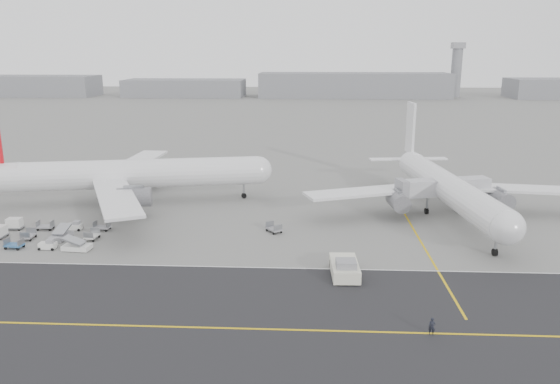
{
  "coord_description": "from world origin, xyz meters",
  "views": [
    {
      "loc": [
        13.41,
        -66.85,
        26.91
      ],
      "look_at": [
        9.38,
        12.0,
        6.32
      ],
      "focal_mm": 35.0,
      "sensor_mm": 36.0,
      "label": 1
    }
  ],
  "objects_px": {
    "pushback_tug": "(345,268)",
    "jet_bridge": "(445,189)",
    "ground_crew_a": "(432,327)",
    "airliner_b": "(445,186)",
    "airliner_a": "(126,174)",
    "control_tower": "(456,69)"
  },
  "relations": [
    {
      "from": "pushback_tug",
      "to": "jet_bridge",
      "type": "xyz_separation_m",
      "value": [
        18.26,
        26.85,
        3.38
      ]
    },
    {
      "from": "pushback_tug",
      "to": "ground_crew_a",
      "type": "distance_m",
      "value": 15.97
    },
    {
      "from": "jet_bridge",
      "to": "airliner_b",
      "type": "bearing_deg",
      "value": 51.06
    },
    {
      "from": "airliner_b",
      "to": "airliner_a",
      "type": "bearing_deg",
      "value": 168.68
    },
    {
      "from": "control_tower",
      "to": "airliner_a",
      "type": "bearing_deg",
      "value": -116.64
    },
    {
      "from": "airliner_a",
      "to": "jet_bridge",
      "type": "relative_size",
      "value": 3.11
    },
    {
      "from": "jet_bridge",
      "to": "ground_crew_a",
      "type": "height_order",
      "value": "jet_bridge"
    },
    {
      "from": "airliner_b",
      "to": "jet_bridge",
      "type": "height_order",
      "value": "airliner_b"
    },
    {
      "from": "ground_crew_a",
      "to": "pushback_tug",
      "type": "bearing_deg",
      "value": 133.11
    },
    {
      "from": "ground_crew_a",
      "to": "control_tower",
      "type": "bearing_deg",
      "value": 90.21
    },
    {
      "from": "control_tower",
      "to": "airliner_a",
      "type": "height_order",
      "value": "control_tower"
    },
    {
      "from": "ground_crew_a",
      "to": "airliner_a",
      "type": "bearing_deg",
      "value": 149.49
    },
    {
      "from": "pushback_tug",
      "to": "ground_crew_a",
      "type": "xyz_separation_m",
      "value": [
        7.55,
        -14.07,
        -0.14
      ]
    },
    {
      "from": "airliner_a",
      "to": "airliner_b",
      "type": "xyz_separation_m",
      "value": [
        55.75,
        -4.44,
        -0.45
      ]
    },
    {
      "from": "airliner_a",
      "to": "ground_crew_a",
      "type": "bearing_deg",
      "value": -146.32
    },
    {
      "from": "airliner_a",
      "to": "pushback_tug",
      "type": "bearing_deg",
      "value": -141.04
    },
    {
      "from": "airliner_b",
      "to": "jet_bridge",
      "type": "xyz_separation_m",
      "value": [
        -0.11,
        -0.23,
        -0.43
      ]
    },
    {
      "from": "airliner_b",
      "to": "pushback_tug",
      "type": "xyz_separation_m",
      "value": [
        -18.37,
        -27.08,
        -3.8
      ]
    },
    {
      "from": "pushback_tug",
      "to": "ground_crew_a",
      "type": "relative_size",
      "value": 4.93
    },
    {
      "from": "airliner_b",
      "to": "control_tower",
      "type": "bearing_deg",
      "value": 68.54
    },
    {
      "from": "control_tower",
      "to": "airliner_a",
      "type": "xyz_separation_m",
      "value": [
        -119.23,
        -237.7,
        -10.95
      ]
    },
    {
      "from": "control_tower",
      "to": "jet_bridge",
      "type": "distance_m",
      "value": 250.85
    }
  ]
}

